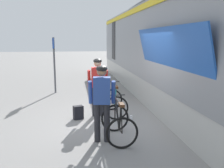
{
  "coord_description": "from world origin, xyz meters",
  "views": [
    {
      "loc": [
        -1.22,
        -6.66,
        2.34
      ],
      "look_at": [
        -0.15,
        0.26,
        1.05
      ],
      "focal_mm": 39.6,
      "sensor_mm": 36.0,
      "label": 1
    }
  ],
  "objects_px": {
    "cyclist_far_in_red": "(98,82)",
    "backpack_on_platform": "(78,112)",
    "train_car": "(198,51)",
    "bicycle_near_black": "(118,123)",
    "water_bottle_near_the_bikes": "(131,119)",
    "bicycle_far_teal": "(114,102)",
    "platform_sign_post": "(54,56)",
    "cyclist_near_in_blue": "(102,97)"
  },
  "relations": [
    {
      "from": "cyclist_far_in_red",
      "to": "bicycle_far_teal",
      "type": "distance_m",
      "value": 0.82
    },
    {
      "from": "cyclist_far_in_red",
      "to": "water_bottle_near_the_bikes",
      "type": "xyz_separation_m",
      "value": [
        0.85,
        -0.82,
        -0.94
      ]
    },
    {
      "from": "backpack_on_platform",
      "to": "bicycle_near_black",
      "type": "bearing_deg",
      "value": -78.56
    },
    {
      "from": "bicycle_near_black",
      "to": "platform_sign_post",
      "type": "relative_size",
      "value": 0.45
    },
    {
      "from": "cyclist_near_in_blue",
      "to": "bicycle_far_teal",
      "type": "distance_m",
      "value": 2.15
    },
    {
      "from": "train_car",
      "to": "platform_sign_post",
      "type": "bearing_deg",
      "value": 143.88
    },
    {
      "from": "backpack_on_platform",
      "to": "train_car",
      "type": "bearing_deg",
      "value": -11.67
    },
    {
      "from": "train_car",
      "to": "cyclist_near_in_blue",
      "type": "distance_m",
      "value": 4.01
    },
    {
      "from": "train_car",
      "to": "cyclist_far_in_red",
      "type": "height_order",
      "value": "train_car"
    },
    {
      "from": "cyclist_near_in_blue",
      "to": "backpack_on_platform",
      "type": "xyz_separation_m",
      "value": [
        -0.51,
        1.7,
        -0.85
      ]
    },
    {
      "from": "train_car",
      "to": "cyclist_near_in_blue",
      "type": "relative_size",
      "value": 12.3
    },
    {
      "from": "cyclist_near_in_blue",
      "to": "cyclist_far_in_red",
      "type": "relative_size",
      "value": 1.0
    },
    {
      "from": "cyclist_near_in_blue",
      "to": "platform_sign_post",
      "type": "distance_m",
      "value": 5.73
    },
    {
      "from": "bicycle_near_black",
      "to": "bicycle_far_teal",
      "type": "relative_size",
      "value": 1.0
    },
    {
      "from": "bicycle_near_black",
      "to": "water_bottle_near_the_bikes",
      "type": "relative_size",
      "value": 4.88
    },
    {
      "from": "bicycle_far_teal",
      "to": "cyclist_far_in_red",
      "type": "bearing_deg",
      "value": -176.81
    },
    {
      "from": "cyclist_near_in_blue",
      "to": "water_bottle_near_the_bikes",
      "type": "xyz_separation_m",
      "value": [
        0.95,
        1.11,
        -0.94
      ]
    },
    {
      "from": "train_car",
      "to": "bicycle_near_black",
      "type": "relative_size",
      "value": 20.06
    },
    {
      "from": "cyclist_far_in_red",
      "to": "bicycle_far_teal",
      "type": "relative_size",
      "value": 1.63
    },
    {
      "from": "cyclist_near_in_blue",
      "to": "water_bottle_near_the_bikes",
      "type": "bearing_deg",
      "value": 49.66
    },
    {
      "from": "cyclist_near_in_blue",
      "to": "water_bottle_near_the_bikes",
      "type": "distance_m",
      "value": 1.74
    },
    {
      "from": "train_car",
      "to": "cyclist_far_in_red",
      "type": "xyz_separation_m",
      "value": [
        -3.22,
        -0.12,
        -0.91
      ]
    },
    {
      "from": "cyclist_near_in_blue",
      "to": "bicycle_far_teal",
      "type": "relative_size",
      "value": 1.63
    },
    {
      "from": "train_car",
      "to": "backpack_on_platform",
      "type": "relative_size",
      "value": 54.2
    },
    {
      "from": "backpack_on_platform",
      "to": "platform_sign_post",
      "type": "distance_m",
      "value": 4.18
    },
    {
      "from": "cyclist_far_in_red",
      "to": "water_bottle_near_the_bikes",
      "type": "bearing_deg",
      "value": -43.81
    },
    {
      "from": "bicycle_near_black",
      "to": "water_bottle_near_the_bikes",
      "type": "bearing_deg",
      "value": 62.34
    },
    {
      "from": "backpack_on_platform",
      "to": "bicycle_far_teal",
      "type": "bearing_deg",
      "value": -3.7
    },
    {
      "from": "cyclist_far_in_red",
      "to": "backpack_on_platform",
      "type": "bearing_deg",
      "value": -159.09
    },
    {
      "from": "cyclist_far_in_red",
      "to": "bicycle_near_black",
      "type": "distance_m",
      "value": 2.02
    },
    {
      "from": "train_car",
      "to": "cyclist_near_in_blue",
      "type": "bearing_deg",
      "value": -148.3
    },
    {
      "from": "train_car",
      "to": "bicycle_near_black",
      "type": "distance_m",
      "value": 3.89
    },
    {
      "from": "backpack_on_platform",
      "to": "platform_sign_post",
      "type": "relative_size",
      "value": 0.17
    },
    {
      "from": "bicycle_far_teal",
      "to": "water_bottle_near_the_bikes",
      "type": "distance_m",
      "value": 0.96
    },
    {
      "from": "cyclist_near_in_blue",
      "to": "bicycle_near_black",
      "type": "relative_size",
      "value": 1.63
    },
    {
      "from": "train_car",
      "to": "water_bottle_near_the_bikes",
      "type": "bearing_deg",
      "value": -158.47
    },
    {
      "from": "cyclist_near_in_blue",
      "to": "backpack_on_platform",
      "type": "bearing_deg",
      "value": 106.77
    },
    {
      "from": "cyclist_far_in_red",
      "to": "water_bottle_near_the_bikes",
      "type": "distance_m",
      "value": 1.51
    },
    {
      "from": "cyclist_near_in_blue",
      "to": "backpack_on_platform",
      "type": "relative_size",
      "value": 4.4
    },
    {
      "from": "cyclist_far_in_red",
      "to": "water_bottle_near_the_bikes",
      "type": "height_order",
      "value": "cyclist_far_in_red"
    },
    {
      "from": "cyclist_near_in_blue",
      "to": "platform_sign_post",
      "type": "relative_size",
      "value": 0.73
    },
    {
      "from": "bicycle_near_black",
      "to": "backpack_on_platform",
      "type": "xyz_separation_m",
      "value": [
        -0.9,
        1.66,
        -0.2
      ]
    }
  ]
}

